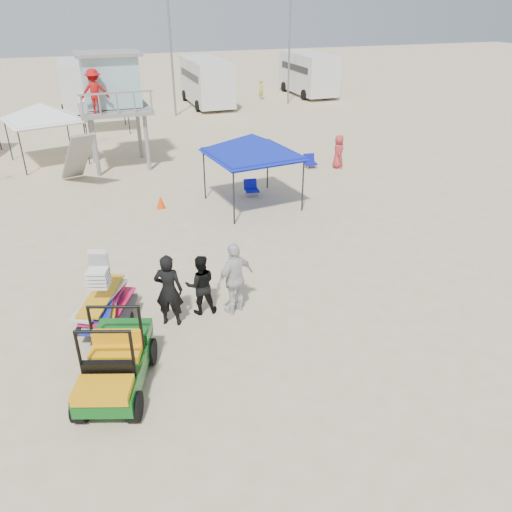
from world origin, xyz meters
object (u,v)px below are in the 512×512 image
object	(u,v)px
surf_trailer	(105,302)
canopy_blue	(252,137)
lifeguard_tower	(109,85)
utility_cart	(113,359)
man_left	(169,290)

from	to	relation	value
surf_trailer	canopy_blue	size ratio (longest dim) A/B	0.66
canopy_blue	surf_trailer	bearing A→B (deg)	-132.17
surf_trailer	lifeguard_tower	xyz separation A→B (m)	(1.60, 13.71, 2.99)
lifeguard_tower	canopy_blue	xyz separation A→B (m)	(4.46, -7.02, -1.08)
surf_trailer	lifeguard_tower	bearing A→B (deg)	83.36
lifeguard_tower	surf_trailer	bearing A→B (deg)	-96.64
utility_cart	man_left	world-z (taller)	man_left
lifeguard_tower	utility_cart	bearing A→B (deg)	-95.70
utility_cart	lifeguard_tower	xyz separation A→B (m)	(1.60, 16.04, 2.92)
man_left	canopy_blue	xyz separation A→B (m)	(4.55, 6.99, 1.71)
utility_cart	lifeguard_tower	distance (m)	16.38
lifeguard_tower	canopy_blue	distance (m)	8.39
utility_cart	canopy_blue	size ratio (longest dim) A/B	0.76
man_left	lifeguard_tower	world-z (taller)	lifeguard_tower
utility_cart	man_left	bearing A→B (deg)	53.21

